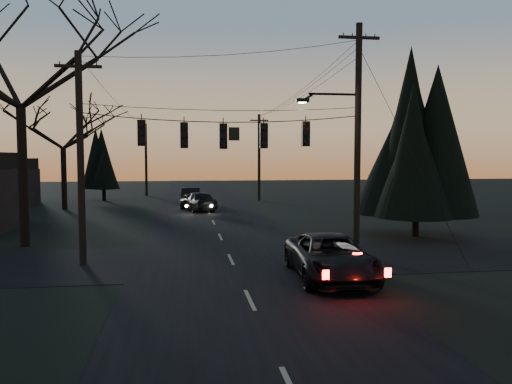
{
  "coord_description": "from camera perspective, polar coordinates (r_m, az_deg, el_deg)",
  "views": [
    {
      "loc": [
        -1.97,
        -10.7,
        4.35
      ],
      "look_at": [
        0.9,
        8.8,
        2.95
      ],
      "focal_mm": 35.0,
      "sensor_mm": 36.0,
      "label": 1
    }
  ],
  "objects": [
    {
      "name": "utility_pole_left",
      "position": [
        21.53,
        -19.15,
        -7.82
      ],
      "size": [
        1.8,
        0.3,
        8.5
      ],
      "primitive_type": null,
      "color": "black",
      "rests_on": "ground"
    },
    {
      "name": "utility_pole_right",
      "position": [
        22.43,
        11.35,
        -7.2
      ],
      "size": [
        5.0,
        0.3,
        10.0
      ],
      "primitive_type": null,
      "color": "black",
      "rests_on": "ground"
    },
    {
      "name": "span_signal_assembly",
      "position": [
        20.79,
        -3.6,
        6.56
      ],
      "size": [
        11.5,
        0.44,
        1.57
      ],
      "color": "black",
      "rests_on": "ground"
    },
    {
      "name": "utility_pole_far_r",
      "position": [
        49.46,
        0.36,
        -0.98
      ],
      "size": [
        1.8,
        0.3,
        8.5
      ],
      "primitive_type": null,
      "color": "black",
      "rests_on": "ground"
    },
    {
      "name": "utility_pole_far_l",
      "position": [
        57.01,
        -12.39,
        -0.41
      ],
      "size": [
        0.3,
        0.3,
        8.0
      ],
      "primitive_type": null,
      "color": "black",
      "rests_on": "ground"
    },
    {
      "name": "bare_tree_dist",
      "position": [
        43.96,
        -21.24,
        7.26
      ],
      "size": [
        7.64,
        7.64,
        10.03
      ],
      "color": "black",
      "rests_on": "ground"
    },
    {
      "name": "bare_tree_left",
      "position": [
        26.92,
        -25.47,
        14.36
      ],
      "size": [
        11.17,
        11.17,
        13.35
      ],
      "color": "black",
      "rests_on": "ground"
    },
    {
      "name": "suv_near",
      "position": [
        18.07,
        8.52,
        -7.41
      ],
      "size": [
        2.78,
        5.65,
        1.54
      ],
      "primitive_type": "imported",
      "rotation": [
        0.0,
        0.0,
        -0.04
      ],
      "color": "black",
      "rests_on": "ground"
    },
    {
      "name": "sedan_oncoming_b",
      "position": [
        46.2,
        -7.38,
        -0.42
      ],
      "size": [
        1.97,
        4.73,
        1.52
      ],
      "primitive_type": "imported",
      "rotation": [
        0.0,
        0.0,
        3.06
      ],
      "color": "black",
      "rests_on": "ground"
    },
    {
      "name": "ground_plane",
      "position": [
        11.72,
        2.02,
        -17.73
      ],
      "size": [
        160.0,
        160.0,
        0.0
      ],
      "primitive_type": "plane",
      "color": "black"
    },
    {
      "name": "evergreen_dist",
      "position": [
        51.58,
        -17.05,
        3.36
      ],
      "size": [
        3.26,
        3.26,
        6.58
      ],
      "color": "black",
      "rests_on": "ground"
    },
    {
      "name": "sedan_oncoming_a",
      "position": [
        40.26,
        -6.67,
        -1.02
      ],
      "size": [
        3.24,
        5.06,
        1.6
      ],
      "primitive_type": "imported",
      "rotation": [
        0.0,
        0.0,
        3.45
      ],
      "color": "black",
      "rests_on": "ground"
    },
    {
      "name": "evergreen_right",
      "position": [
        28.4,
        17.96,
        5.25
      ],
      "size": [
        4.79,
        4.79,
        8.88
      ],
      "color": "black",
      "rests_on": "ground"
    },
    {
      "name": "cross_road",
      "position": [
        21.24,
        -2.89,
        -7.74
      ],
      "size": [
        60.0,
        7.0,
        0.02
      ],
      "primitive_type": "cube",
      "color": "black",
      "rests_on": "ground"
    },
    {
      "name": "main_road",
      "position": [
        31.07,
        -4.66,
        -3.98
      ],
      "size": [
        8.0,
        120.0,
        0.02
      ],
      "primitive_type": "cube",
      "color": "black",
      "rests_on": "ground"
    }
  ]
}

